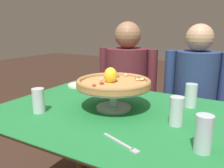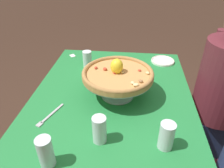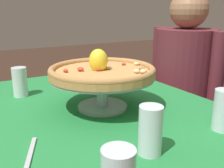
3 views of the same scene
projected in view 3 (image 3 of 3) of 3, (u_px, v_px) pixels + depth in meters
dining_table at (98, 136)px, 1.00m from camera, size 1.27×0.94×0.74m
pizza_stand at (102, 86)px, 0.98m from camera, size 0.39×0.39×0.13m
pizza at (102, 71)px, 0.97m from camera, size 0.40×0.40×0.10m
water_glass_back_right at (224, 112)px, 0.81m from camera, size 0.07×0.07×0.13m
water_glass_side_right at (150, 134)px, 0.67m from camera, size 0.06×0.06×0.13m
water_glass_front_left at (20, 84)px, 1.13m from camera, size 0.06×0.06×0.13m
side_plate at (110, 72)px, 1.54m from camera, size 0.18×0.18×0.02m
dinner_fork at (29, 159)px, 0.66m from camera, size 0.19×0.09×0.01m
diner_left at (182, 95)px, 1.60m from camera, size 0.51×0.38×1.22m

